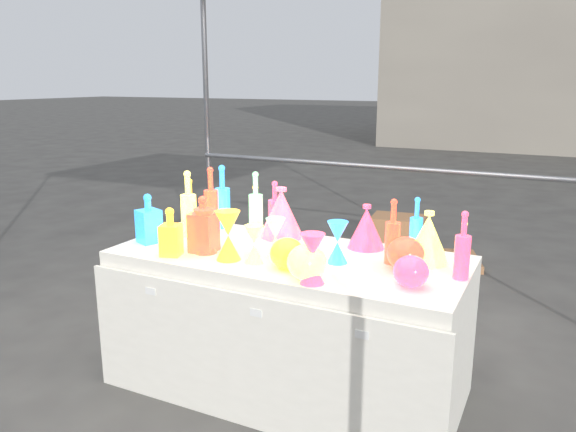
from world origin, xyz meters
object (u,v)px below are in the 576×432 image
at_px(display_table, 287,322).
at_px(bottle_0, 191,200).
at_px(lampshade_0, 282,213).
at_px(globe_0, 287,255).
at_px(decanter_0, 171,232).
at_px(hourglass_0, 205,231).
at_px(cardboard_box_closed, 398,234).

height_order(display_table, bottle_0, bottle_0).
relative_size(bottle_0, lampshade_0, 0.95).
distance_m(display_table, bottle_0, 1.05).
height_order(globe_0, lampshade_0, lampshade_0).
height_order(bottle_0, decanter_0, bottle_0).
height_order(bottle_0, lampshade_0, lampshade_0).
bearing_deg(globe_0, decanter_0, -172.82).
distance_m(globe_0, lampshade_0, 0.55).
bearing_deg(lampshade_0, hourglass_0, -141.11).
bearing_deg(display_table, globe_0, -63.76).
height_order(cardboard_box_closed, bottle_0, bottle_0).
xyz_separation_m(display_table, hourglass_0, (-0.39, -0.16, 0.49)).
distance_m(bottle_0, hourglass_0, 0.69).
relative_size(decanter_0, hourglass_0, 1.07).
bearing_deg(cardboard_box_closed, decanter_0, -104.00).
relative_size(bottle_0, decanter_0, 1.09).
distance_m(cardboard_box_closed, globe_0, 2.93).
relative_size(display_table, hourglass_0, 7.93).
xyz_separation_m(hourglass_0, lampshade_0, (0.22, 0.44, 0.03)).
xyz_separation_m(cardboard_box_closed, globe_0, (0.23, -2.85, 0.64)).
xyz_separation_m(cardboard_box_closed, lampshade_0, (-0.04, -2.38, 0.72)).
bearing_deg(hourglass_0, globe_0, -4.03).
height_order(decanter_0, globe_0, decanter_0).
xyz_separation_m(cardboard_box_closed, bottle_0, (-0.72, -2.30, 0.71)).
bearing_deg(lampshade_0, bottle_0, 149.33).
bearing_deg(cardboard_box_closed, hourglass_0, -101.65).
height_order(decanter_0, lampshade_0, lampshade_0).
bearing_deg(cardboard_box_closed, display_table, -93.57).
bearing_deg(display_table, lampshade_0, 121.43).
relative_size(cardboard_box_closed, bottle_0, 1.80).
relative_size(cardboard_box_closed, globe_0, 2.98).
height_order(hourglass_0, lampshade_0, lampshade_0).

